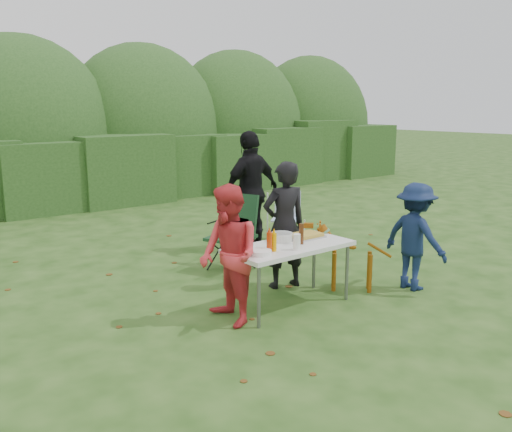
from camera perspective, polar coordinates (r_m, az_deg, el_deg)
ground at (r=6.13m, az=3.50°, el=-10.62°), size 80.00×80.00×0.00m
hedge_row at (r=12.86m, az=-21.15°, el=4.28°), size 22.00×1.40×1.70m
shrub_backdrop at (r=14.33m, az=-23.35°, el=7.81°), size 20.00×2.60×3.20m
folding_table at (r=6.25m, az=3.55°, el=-3.53°), size 1.50×0.70×0.74m
person_cook at (r=6.89m, az=3.00°, el=-0.97°), size 0.67×0.52×1.63m
person_red_jacket at (r=5.74m, az=-2.85°, el=-4.18°), size 0.67×0.81×1.51m
person_black_puffy at (r=8.67m, az=-0.52°, el=2.63°), size 1.17×0.58×1.92m
child at (r=7.13m, az=16.41°, el=-2.09°), size 0.52×0.89×1.37m
dog at (r=6.96m, az=10.08°, el=-4.34°), size 0.88×0.89×0.85m
camping_chair at (r=7.67m, az=-2.67°, el=-1.80°), size 0.88×0.88×1.08m
lawn_chair at (r=9.30m, az=3.17°, el=-0.09°), size 0.72×0.72×0.87m
food_tray at (r=6.57m, az=5.17°, el=-2.23°), size 0.45×0.30×0.02m
focaccia_bread at (r=6.56m, az=5.18°, el=-1.99°), size 0.40×0.26×0.04m
mustard_bottle at (r=5.94m, az=1.90°, el=-2.78°), size 0.06×0.06×0.20m
ketchup_bottle at (r=5.89m, az=1.40°, el=-2.79°), size 0.06×0.06×0.22m
beer_bottle at (r=6.26m, az=4.78°, el=-1.89°), size 0.06×0.06×0.24m
paper_towel_roll at (r=5.97m, az=-1.51°, el=-2.40°), size 0.12×0.12×0.26m
cup_stack at (r=6.01m, az=4.32°, el=-2.74°), size 0.08×0.08×0.18m
pasta_bowl at (r=6.39m, az=2.72°, el=-2.22°), size 0.26×0.26×0.10m
plate_stack at (r=5.81m, az=0.49°, el=-3.86°), size 0.24×0.24×0.05m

